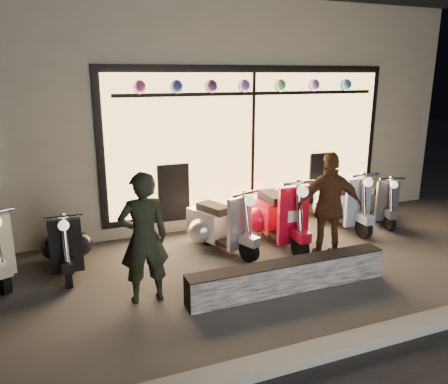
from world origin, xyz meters
The scene contains 11 objects.
ground centered at (0.00, 0.00, 0.00)m, with size 40.00×40.00×0.00m, color #383533.
kerb centered at (0.00, -2.00, 0.06)m, with size 40.00×0.25×0.12m, color slate.
shop_building centered at (0.00, 4.98, 2.10)m, with size 10.20×6.23×4.20m.
graffiti_barrier centered at (0.13, -0.65, 0.20)m, with size 2.76×0.28×0.40m, color black.
scooter_silver centered at (-0.25, 1.04, 0.41)m, with size 0.80×1.41×1.02m.
scooter_red centered at (0.79, 1.00, 0.46)m, with size 0.51×1.59×1.14m.
scooter_black centered at (-2.51, 1.15, 0.38)m, with size 0.43×1.30×0.93m.
scooter_blue centered at (2.28, 1.28, 0.43)m, with size 0.49×1.48×1.07m.
scooter_grey centered at (3.14, 1.28, 0.37)m, with size 0.65×1.29×0.92m.
man centered at (-1.65, -0.23, 0.82)m, with size 0.60×0.39×1.64m, color black.
woman centered at (1.19, 0.04, 0.82)m, with size 0.96×0.40×1.63m, color brown.
Camera 1 is at (-2.57, -5.15, 2.72)m, focal length 35.00 mm.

